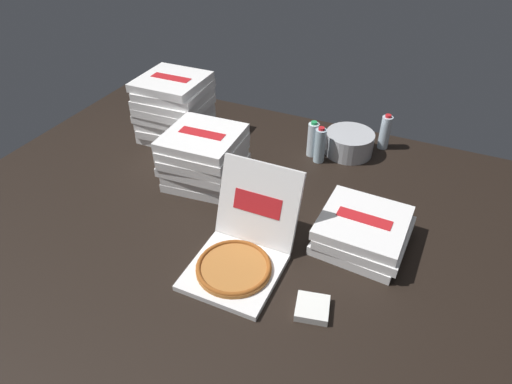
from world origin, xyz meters
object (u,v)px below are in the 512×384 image
open_pizza_box (241,249)px  water_bottle_2 (385,132)px  water_bottle_1 (320,145)px  pizza_stack_left_near (363,231)px  napkin_pile (312,308)px  pizza_stack_right_near (204,157)px  pizza_stack_right_mid (175,108)px  ice_bucket (349,143)px  water_bottle_0 (313,139)px

open_pizza_box → water_bottle_2: bearing=73.4°
water_bottle_1 → water_bottle_2: same height
pizza_stack_left_near → water_bottle_1: size_ratio=1.87×
pizza_stack_left_near → napkin_pile: 0.48m
pizza_stack_right_near → napkin_pile: size_ratio=3.25×
water_bottle_1 → water_bottle_2: (0.32, 0.32, 0.00)m
pizza_stack_right_near → napkin_pile: (0.85, -0.62, -0.13)m
pizza_stack_right_near → pizza_stack_left_near: pizza_stack_right_near is taller
water_bottle_2 → napkin_pile: 1.39m
pizza_stack_right_mid → pizza_stack_right_near: 0.55m
pizza_stack_left_near → water_bottle_1: bearing=124.2°
ice_bucket → napkin_pile: 1.25m
ice_bucket → water_bottle_2: (0.18, 0.15, 0.04)m
pizza_stack_right_mid → water_bottle_1: bearing=5.8°
open_pizza_box → water_bottle_1: bearing=86.6°
pizza_stack_right_mid → pizza_stack_right_near: (0.42, -0.36, -0.05)m
ice_bucket → pizza_stack_right_near: bearing=-137.0°
ice_bucket → water_bottle_1: water_bottle_1 is taller
ice_bucket → pizza_stack_left_near: bearing=-70.6°
pizza_stack_right_near → water_bottle_1: (0.52, 0.45, -0.04)m
water_bottle_0 → napkin_pile: 1.19m
pizza_stack_right_mid → water_bottle_0: pizza_stack_right_mid is taller
water_bottle_1 → open_pizza_box: bearing=-93.4°
water_bottle_0 → napkin_pile: water_bottle_0 is taller
ice_bucket → water_bottle_2: size_ratio=1.28×
pizza_stack_right_mid → water_bottle_1: size_ratio=1.90×
pizza_stack_right_mid → napkin_pile: bearing=-37.7°
water_bottle_2 → water_bottle_1: bearing=-135.2°
open_pizza_box → napkin_pile: 0.40m
pizza_stack_left_near → pizza_stack_right_near: bearing=171.0°
open_pizza_box → water_bottle_2: (0.38, 1.27, 0.03)m
water_bottle_0 → water_bottle_2: bearing=35.1°
water_bottle_1 → pizza_stack_left_near: bearing=-55.8°
pizza_stack_right_mid → water_bottle_2: pizza_stack_right_mid is taller
pizza_stack_left_near → water_bottle_1: 0.73m
water_bottle_2 → napkin_pile: water_bottle_2 is taller
pizza_stack_right_mid → water_bottle_0: 0.89m
pizza_stack_right_near → napkin_pile: 1.06m
pizza_stack_right_mid → pizza_stack_left_near: (1.35, -0.51, -0.13)m
open_pizza_box → pizza_stack_right_near: open_pizza_box is taller
pizza_stack_right_mid → water_bottle_1: 0.95m
ice_bucket → water_bottle_2: water_bottle_2 is taller
pizza_stack_left_near → ice_bucket: bearing=109.4°
open_pizza_box → pizza_stack_left_near: open_pizza_box is taller
water_bottle_1 → napkin_pile: bearing=-73.2°
pizza_stack_right_mid → water_bottle_2: size_ratio=1.90×
pizza_stack_right_near → pizza_stack_left_near: 0.95m
ice_bucket → napkin_pile: ice_bucket is taller
pizza_stack_right_mid → water_bottle_1: (0.94, 0.10, -0.09)m
open_pizza_box → pizza_stack_left_near: size_ratio=1.25×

